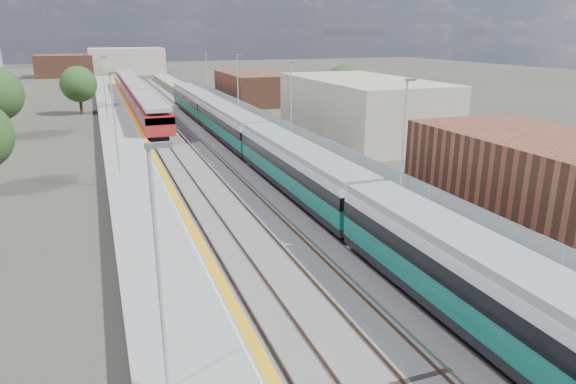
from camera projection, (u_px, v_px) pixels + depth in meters
ground at (209, 138)px, 56.54m from camera, size 320.00×320.00×0.00m
ballast_bed at (185, 135)px, 58.02m from camera, size 10.50×155.00×0.06m
tracks at (188, 132)px, 59.70m from camera, size 8.96×160.00×0.17m
platform_right at (249, 127)px, 60.37m from camera, size 4.70×155.00×8.52m
platform_left at (122, 135)px, 55.60m from camera, size 4.30×155.00×8.52m
buildings at (59, 34)px, 126.57m from camera, size 72.00×185.50×40.00m
green_train at (258, 141)px, 44.56m from camera, size 2.82×78.56×3.11m
red_train at (136, 94)px, 78.49m from camera, size 2.99×60.59×3.77m
tree_c at (79, 84)px, 71.84m from camera, size 4.97×4.97×6.74m
tree_d at (343, 84)px, 70.01m from camera, size 5.16×5.16×6.99m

